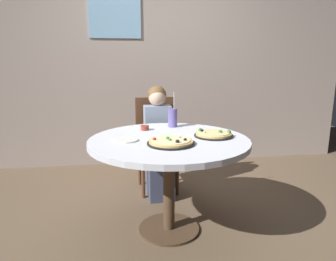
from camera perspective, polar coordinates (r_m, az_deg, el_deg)
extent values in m
plane|color=brown|center=(2.55, 0.17, -18.06)|extent=(8.00, 8.00, 0.00)
cube|color=#A8998E|center=(3.95, -3.73, 14.74)|extent=(5.20, 0.12, 2.90)
cube|color=#8CBFE5|center=(3.91, -9.96, 20.78)|extent=(0.62, 0.02, 0.57)
cylinder|color=silver|center=(2.27, 0.18, -2.00)|extent=(1.19, 1.19, 0.04)
cylinder|color=#4C3826|center=(2.39, 0.18, -10.51)|extent=(0.09, 0.09, 0.69)
cylinder|color=#4C3826|center=(2.55, 0.17, -17.87)|extent=(0.48, 0.48, 0.02)
cube|color=brown|center=(3.11, -2.00, -3.68)|extent=(0.42, 0.42, 0.04)
cube|color=brown|center=(3.22, -2.54, 1.65)|extent=(0.40, 0.06, 0.52)
cylinder|color=brown|center=(3.00, -4.69, -8.87)|extent=(0.04, 0.04, 0.41)
cylinder|color=brown|center=(3.05, 1.73, -8.45)|extent=(0.04, 0.04, 0.41)
cylinder|color=brown|center=(3.32, -5.35, -6.74)|extent=(0.04, 0.04, 0.41)
cylinder|color=brown|center=(3.37, 0.45, -6.40)|extent=(0.04, 0.04, 0.41)
cube|color=#3F4766|center=(3.02, -1.50, -8.25)|extent=(0.25, 0.33, 0.45)
cube|color=#8C9EB7|center=(3.03, -1.99, 0.57)|extent=(0.27, 0.17, 0.44)
sphere|color=beige|center=(2.98, -2.03, 6.22)|extent=(0.17, 0.17, 0.17)
sphere|color=brown|center=(3.00, -2.10, 6.64)|extent=(0.18, 0.18, 0.18)
cylinder|color=black|center=(2.11, 0.56, -2.41)|extent=(0.33, 0.33, 0.01)
cylinder|color=#D8B266|center=(2.10, 0.56, -2.04)|extent=(0.31, 0.31, 0.02)
cylinder|color=beige|center=(2.10, 0.57, -1.75)|extent=(0.27, 0.27, 0.01)
sphere|color=#387F33|center=(2.07, 0.36, -1.73)|extent=(0.02, 0.02, 0.02)
sphere|color=black|center=(2.08, 3.24, -1.73)|extent=(0.02, 0.02, 0.02)
sphere|color=#B2231E|center=(2.09, -2.57, -1.61)|extent=(0.02, 0.02, 0.02)
sphere|color=black|center=(2.02, 1.81, -2.09)|extent=(0.03, 0.03, 0.03)
sphere|color=beige|center=(2.15, 2.09, -1.23)|extent=(0.02, 0.02, 0.02)
sphere|color=#387F33|center=(2.11, -0.07, -1.47)|extent=(0.03, 0.03, 0.03)
cylinder|color=black|center=(2.35, 8.53, -0.94)|extent=(0.30, 0.30, 0.01)
cylinder|color=#D8B266|center=(2.35, 8.54, -0.61)|extent=(0.27, 0.27, 0.02)
cylinder|color=beige|center=(2.35, 8.55, -0.35)|extent=(0.24, 0.24, 0.01)
sphere|color=beige|center=(2.31, 6.79, -0.31)|extent=(0.02, 0.02, 0.02)
sphere|color=black|center=(2.36, 6.42, -0.05)|extent=(0.03, 0.03, 0.03)
sphere|color=#387F33|center=(2.35, 11.36, -0.24)|extent=(0.03, 0.03, 0.03)
sphere|color=#387F33|center=(2.38, 6.04, 0.13)|extent=(0.03, 0.03, 0.03)
sphere|color=#387F33|center=(2.35, 9.74, -0.18)|extent=(0.03, 0.03, 0.03)
cylinder|color=#6659A5|center=(2.66, 0.88, 2.38)|extent=(0.08, 0.08, 0.16)
cylinder|color=white|center=(2.64, 1.15, 4.91)|extent=(0.02, 0.04, 0.22)
cylinder|color=brown|center=(2.55, -4.37, 0.51)|extent=(0.07, 0.07, 0.04)
cylinder|color=white|center=(2.22, -7.93, -1.77)|extent=(0.18, 0.18, 0.01)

